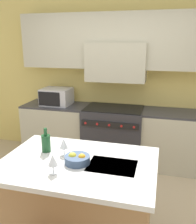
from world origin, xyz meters
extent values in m
plane|color=tan|center=(0.00, 0.00, 0.00)|extent=(10.00, 10.00, 0.00)
cube|color=#DBC166|center=(0.00, 1.94, 1.35)|extent=(10.00, 0.06, 2.70)
cube|color=#B2AD93|center=(0.00, 1.74, 1.98)|extent=(3.14, 0.34, 0.85)
cube|color=#B2AD93|center=(0.00, 1.71, 1.65)|extent=(0.95, 0.40, 0.60)
cube|color=#B2AD93|center=(-1.02, 1.60, 0.45)|extent=(1.09, 0.62, 0.89)
cube|color=#333338|center=(-1.02, 1.60, 0.91)|extent=(1.09, 0.62, 0.03)
cube|color=#B2AD93|center=(1.02, 1.60, 0.45)|extent=(1.09, 0.62, 0.89)
cube|color=#333338|center=(1.02, 1.60, 0.91)|extent=(1.09, 0.62, 0.03)
cube|color=#2D2D33|center=(0.00, 1.58, 0.46)|extent=(0.96, 0.66, 0.92)
cube|color=black|center=(0.00, 1.58, 0.93)|extent=(0.92, 0.61, 0.01)
cube|color=black|center=(0.00, 1.24, 0.76)|extent=(0.88, 0.02, 0.09)
cylinder|color=#B21E1E|center=(-0.37, 1.23, 0.76)|extent=(0.04, 0.02, 0.04)
cylinder|color=#B21E1E|center=(-0.19, 1.23, 0.76)|extent=(0.04, 0.02, 0.04)
cylinder|color=#B21E1E|center=(0.00, 1.23, 0.76)|extent=(0.04, 0.02, 0.04)
cylinder|color=#B21E1E|center=(0.19, 1.23, 0.76)|extent=(0.04, 0.02, 0.04)
cylinder|color=#B21E1E|center=(0.37, 1.23, 0.76)|extent=(0.04, 0.02, 0.04)
cube|color=#B7B7BC|center=(-1.00, 1.60, 1.06)|extent=(0.48, 0.42, 0.28)
cube|color=black|center=(-1.05, 1.39, 1.06)|extent=(0.38, 0.01, 0.23)
cube|color=olive|center=(0.04, -0.30, 0.43)|extent=(1.34, 0.92, 0.87)
cube|color=silver|center=(0.04, -0.30, 0.89)|extent=(1.42, 1.00, 0.04)
cube|color=#2D2D30|center=(0.36, -0.30, 0.91)|extent=(0.43, 0.32, 0.01)
cylinder|color=#B2B2B7|center=(0.36, -0.11, 0.91)|extent=(0.02, 0.02, 0.00)
cylinder|color=#194723|center=(-0.34, -0.18, 1.00)|extent=(0.09, 0.09, 0.17)
cylinder|color=#194723|center=(-0.34, -0.18, 1.12)|extent=(0.03, 0.03, 0.07)
cylinder|color=white|center=(-0.09, -0.56, 0.92)|extent=(0.07, 0.07, 0.01)
cylinder|color=white|center=(-0.09, -0.56, 0.95)|extent=(0.01, 0.01, 0.07)
cone|color=white|center=(-0.09, -0.56, 1.04)|extent=(0.08, 0.08, 0.10)
cylinder|color=white|center=(-0.13, -0.21, 0.92)|extent=(0.07, 0.07, 0.01)
cylinder|color=white|center=(-0.13, -0.21, 0.95)|extent=(0.01, 0.01, 0.07)
cone|color=white|center=(-0.13, -0.21, 1.04)|extent=(0.08, 0.08, 0.10)
cylinder|color=#384C6B|center=(0.05, -0.33, 0.95)|extent=(0.23, 0.23, 0.07)
sphere|color=gold|center=(0.00, -0.33, 0.97)|extent=(0.08, 0.08, 0.08)
sphere|color=gold|center=(0.09, -0.33, 0.97)|extent=(0.07, 0.07, 0.07)
camera|label=1|loc=(0.75, -2.26, 1.97)|focal=40.00mm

